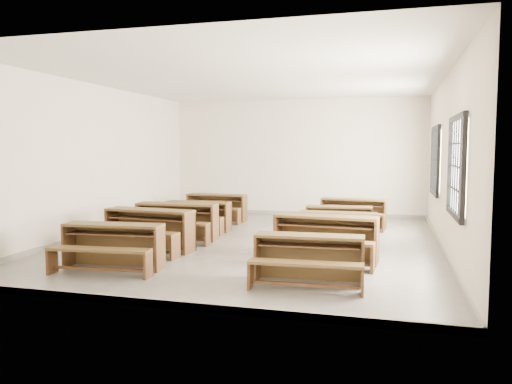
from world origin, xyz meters
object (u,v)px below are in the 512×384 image
(desk_set_1, at_px, (148,227))
(desk_set_2, at_px, (176,219))
(desk_set_9, at_px, (353,211))
(desk_set_7, at_px, (337,227))
(desk_set_4, at_px, (216,206))
(desk_set_0, at_px, (112,243))
(desk_set_6, at_px, (325,235))
(desk_set_8, at_px, (339,219))
(desk_set_3, at_px, (198,214))
(desk_set_5, at_px, (309,255))

(desk_set_1, height_order, desk_set_2, desk_set_1)
(desk_set_1, bearing_deg, desk_set_9, 52.95)
(desk_set_1, relative_size, desk_set_7, 1.20)
(desk_set_1, relative_size, desk_set_2, 1.03)
(desk_set_7, xyz_separation_m, desk_set_9, (0.12, 2.44, 0.01))
(desk_set_2, height_order, desk_set_4, desk_set_2)
(desk_set_0, relative_size, desk_set_1, 0.92)
(desk_set_4, xyz_separation_m, desk_set_6, (3.28, -3.86, 0.04))
(desk_set_1, relative_size, desk_set_8, 1.21)
(desk_set_2, xyz_separation_m, desk_set_4, (-0.10, 2.68, -0.03))
(desk_set_0, distance_m, desk_set_8, 4.93)
(desk_set_2, bearing_deg, desk_set_4, 89.29)
(desk_set_0, relative_size, desk_set_7, 1.11)
(desk_set_1, distance_m, desk_set_8, 4.02)
(desk_set_8, bearing_deg, desk_set_7, -90.22)
(desk_set_6, relative_size, desk_set_8, 1.20)
(desk_set_1, bearing_deg, desk_set_6, 4.84)
(desk_set_2, bearing_deg, desk_set_1, -94.73)
(desk_set_6, distance_m, desk_set_9, 3.73)
(desk_set_3, bearing_deg, desk_set_4, 95.89)
(desk_set_7, relative_size, desk_set_9, 0.94)
(desk_set_0, relative_size, desk_set_8, 1.11)
(desk_set_5, bearing_deg, desk_set_7, 84.86)
(desk_set_4, xyz_separation_m, desk_set_5, (3.24, -5.25, -0.01))
(desk_set_0, bearing_deg, desk_set_9, 52.13)
(desk_set_2, xyz_separation_m, desk_set_8, (3.14, 1.33, -0.07))
(desk_set_8, distance_m, desk_set_9, 1.24)
(desk_set_7, bearing_deg, desk_set_5, -92.61)
(desk_set_6, bearing_deg, desk_set_7, 91.25)
(desk_set_3, bearing_deg, desk_set_0, -87.45)
(desk_set_1, bearing_deg, desk_set_2, 93.75)
(desk_set_4, bearing_deg, desk_set_2, -87.10)
(desk_set_4, bearing_deg, desk_set_5, -57.69)
(desk_set_2, bearing_deg, desk_set_5, -42.30)
(desk_set_3, bearing_deg, desk_set_2, -89.06)
(desk_set_1, height_order, desk_set_5, desk_set_1)
(desk_set_0, xyz_separation_m, desk_set_5, (3.06, -0.04, -0.01))
(desk_set_2, xyz_separation_m, desk_set_5, (3.13, -2.57, -0.04))
(desk_set_1, xyz_separation_m, desk_set_5, (3.17, -1.43, -0.05))
(desk_set_6, bearing_deg, desk_set_1, -176.67)
(desk_set_1, distance_m, desk_set_2, 1.14)
(desk_set_5, distance_m, desk_set_7, 2.69)
(desk_set_7, bearing_deg, desk_set_6, -93.14)
(desk_set_8, bearing_deg, desk_set_4, 152.63)
(desk_set_2, height_order, desk_set_9, desk_set_2)
(desk_set_3, relative_size, desk_set_6, 0.85)
(desk_set_0, bearing_deg, desk_set_7, 34.87)
(desk_set_5, bearing_deg, desk_set_2, 137.77)
(desk_set_4, bearing_deg, desk_set_1, -88.29)
(desk_set_7, bearing_deg, desk_set_8, 94.13)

